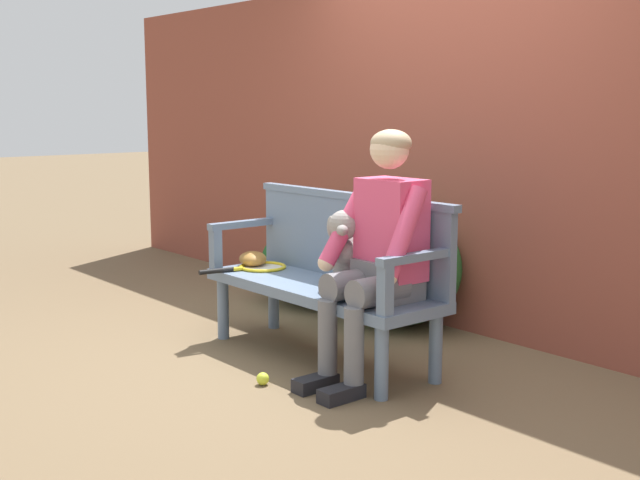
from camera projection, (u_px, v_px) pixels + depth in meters
name	position (u px, v px, depth m)	size (l,w,h in m)	color
ground_plane	(320.00, 358.00, 4.70)	(40.00, 40.00, 0.00)	brown
brick_garden_fence	(468.00, 151.00, 5.29)	(8.00, 0.30, 2.26)	brown
hedge_bush_far_left	(320.00, 263.00, 6.00)	(0.91, 0.82, 0.59)	#194C1E
hedge_bush_far_right	(397.00, 265.00, 5.38)	(0.92, 0.72, 0.78)	#286B2D
garden_bench	(320.00, 294.00, 4.64)	(1.56, 0.51, 0.43)	slate
bench_backrest	(350.00, 235.00, 4.73)	(1.60, 0.06, 0.50)	slate
bench_armrest_left_end	(232.00, 234.00, 5.10)	(0.06, 0.51, 0.28)	slate
bench_armrest_right_end	(404.00, 271.00, 3.98)	(0.06, 0.51, 0.28)	slate
person_seated	(379.00, 247.00, 4.20)	(0.56, 0.65, 1.30)	black
dog_on_bench	(345.00, 249.00, 4.46)	(0.39, 0.40, 0.45)	gray
tennis_racket	(259.00, 267.00, 5.06)	(0.34, 0.58, 0.03)	yellow
baseball_glove	(253.00, 259.00, 5.15)	(0.22, 0.17, 0.09)	#9E6B2D
tennis_ball	(263.00, 379.00, 4.24)	(0.07, 0.07, 0.07)	#CCDB33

